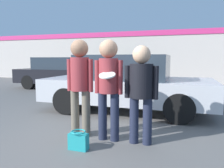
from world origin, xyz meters
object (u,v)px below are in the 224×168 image
person_left (80,79)px  parked_car_near (126,83)px  person_middle_with_frisbee (109,81)px  parked_car_far (62,73)px  shrub (115,72)px  person_right (141,86)px  handbag (78,141)px

person_left → parked_car_near: bearing=82.2°
person_middle_with_frisbee → parked_car_near: (-0.26, 2.22, -0.27)m
parked_car_far → shrub: (1.63, 3.16, -0.09)m
person_right → handbag: person_right is taller
person_left → person_right: size_ratio=1.08×
parked_car_far → handbag: bearing=-57.4°
person_middle_with_frisbee → shrub: size_ratio=1.33×
parked_car_far → shrub: parked_car_far is taller
person_left → person_middle_with_frisbee: person_left is taller
parked_car_near → shrub: parked_car_near is taller
shrub → handbag: bearing=-76.0°
person_right → shrub: size_ratio=1.25×
parked_car_near → person_left: bearing=-97.8°
parked_car_far → shrub: size_ratio=3.33×
shrub → person_right: bearing=-70.1°
person_left → handbag: bearing=-67.2°
person_middle_with_frisbee → handbag: person_middle_with_frisbee is taller
person_left → shrub: person_left is taller
parked_car_far → handbag: size_ratio=14.21×
parked_car_near → handbag: parked_car_near is taller
person_middle_with_frisbee → person_right: size_ratio=1.07×
person_middle_with_frisbee → shrub: bearing=106.6°
person_left → person_middle_with_frisbee: (0.55, -0.05, -0.02)m
parked_car_far → parked_car_near: bearing=-40.6°
person_right → parked_car_near: 2.36m
person_left → person_middle_with_frisbee: bearing=-4.8°
person_right → parked_car_near: bearing=110.1°
person_left → parked_car_near: 2.21m
person_right → shrub: person_right is taller
person_left → person_right: 1.11m
person_right → parked_car_far: size_ratio=0.38×
parked_car_far → handbag: (3.96, -6.19, -0.59)m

